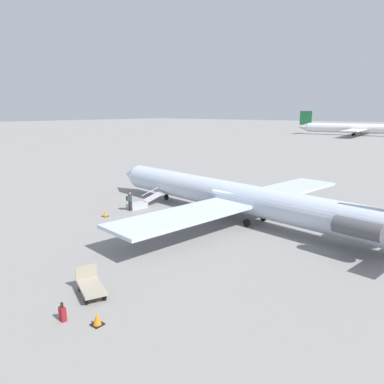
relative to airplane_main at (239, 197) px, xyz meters
name	(u,v)px	position (x,y,z in m)	size (l,w,h in m)	color
ground_plane	(230,217)	(0.94, -0.12, -1.93)	(600.00, 600.00, 0.00)	gray
airplane_main	(239,197)	(0.00, 0.00, 0.00)	(32.97, 25.45, 6.48)	silver
airplane_far_right	(364,128)	(22.50, -120.90, 0.71)	(50.66, 39.35, 8.91)	silver
boarding_stairs	(141,204)	(9.46, 2.59, -1.56)	(1.50, 4.11, 1.64)	#B2B2B7
passenger	(130,200)	(9.36, 4.01, -0.93)	(0.36, 0.55, 1.74)	#23232D
luggage_cart	(91,286)	(-1.41, 16.17, -1.47)	(2.45, 1.87, 1.22)	#9E937F
suitcase	(63,314)	(-2.47, 18.44, -1.60)	(0.38, 0.26, 0.88)	maroon
traffic_cone_near_stairs	(105,214)	(9.59, 6.72, -1.69)	(0.48, 0.48, 0.53)	black
traffic_cone_near_cart	(97,319)	(-3.93, 17.68, -1.67)	(0.51, 0.51, 0.56)	black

